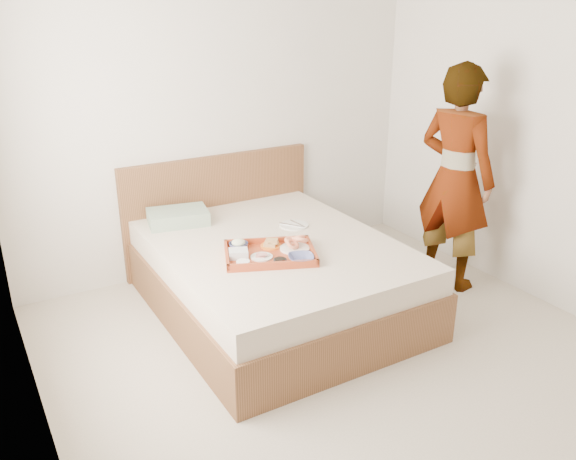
{
  "coord_description": "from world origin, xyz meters",
  "views": [
    {
      "loc": [
        -1.93,
        -2.34,
        2.12
      ],
      "look_at": [
        -0.02,
        0.9,
        0.65
      ],
      "focal_mm": 36.44,
      "sensor_mm": 36.0,
      "label": 1
    }
  ],
  "objects_px": {
    "bed": "(275,276)",
    "tray": "(270,253)",
    "person": "(455,178)",
    "dinner_plate": "(294,225)"
  },
  "relations": [
    {
      "from": "tray",
      "to": "person",
      "type": "bearing_deg",
      "value": 18.8
    },
    {
      "from": "tray",
      "to": "person",
      "type": "relative_size",
      "value": 0.34
    },
    {
      "from": "dinner_plate",
      "to": "person",
      "type": "relative_size",
      "value": 0.13
    },
    {
      "from": "bed",
      "to": "tray",
      "type": "height_order",
      "value": "tray"
    },
    {
      "from": "bed",
      "to": "dinner_plate",
      "type": "height_order",
      "value": "dinner_plate"
    },
    {
      "from": "tray",
      "to": "dinner_plate",
      "type": "height_order",
      "value": "tray"
    },
    {
      "from": "bed",
      "to": "tray",
      "type": "relative_size",
      "value": 3.37
    },
    {
      "from": "tray",
      "to": "person",
      "type": "height_order",
      "value": "person"
    },
    {
      "from": "tray",
      "to": "dinner_plate",
      "type": "xyz_separation_m",
      "value": [
        0.43,
        0.41,
        -0.02
      ]
    },
    {
      "from": "bed",
      "to": "dinner_plate",
      "type": "bearing_deg",
      "value": 36.71
    }
  ]
}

